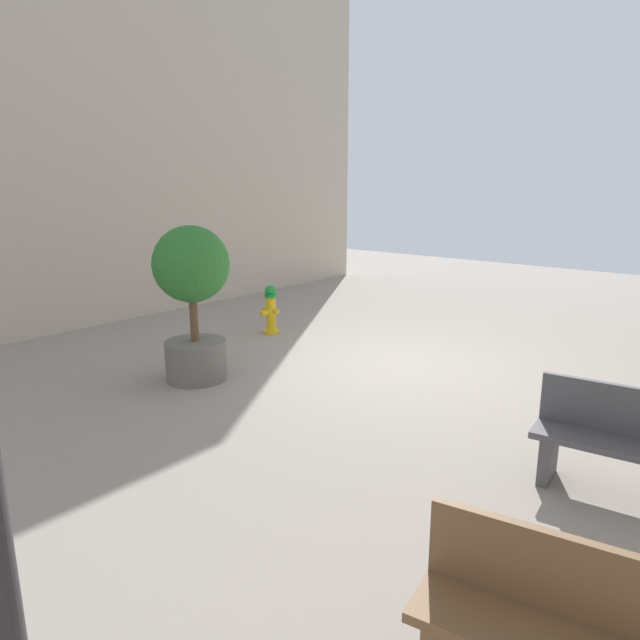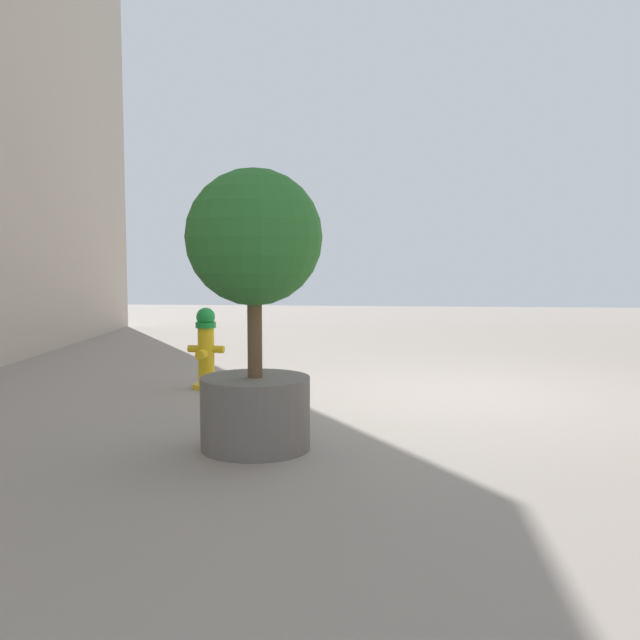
% 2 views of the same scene
% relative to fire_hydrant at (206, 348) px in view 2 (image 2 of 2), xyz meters
% --- Properties ---
extents(ground_plane, '(23.40, 23.40, 0.00)m').
position_rel_fire_hydrant_xyz_m(ground_plane, '(-2.77, 0.13, -0.44)').
color(ground_plane, gray).
extents(fire_hydrant, '(0.40, 0.37, 0.88)m').
position_rel_fire_hydrant_xyz_m(fire_hydrant, '(0.00, 0.00, 0.00)').
color(fire_hydrant, gold).
rests_on(fire_hydrant, ground_plane).
extents(planter_tree, '(1.02, 1.02, 2.11)m').
position_rel_fire_hydrant_xyz_m(planter_tree, '(-0.94, 2.42, 0.81)').
color(planter_tree, slate).
rests_on(planter_tree, ground_plane).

